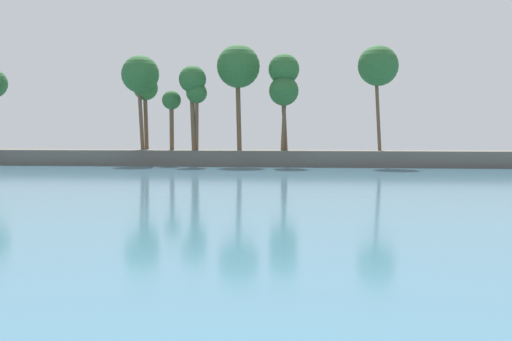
# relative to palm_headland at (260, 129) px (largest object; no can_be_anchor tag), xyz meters

# --- Properties ---
(sea) EXTENTS (220.00, 106.20, 0.06)m
(sea) POSITION_rel_palm_headland_xyz_m (4.02, -13.06, -4.12)
(sea) COLOR teal
(sea) RESTS_ON ground
(palm_headland) EXTENTS (94.01, 6.00, 13.71)m
(palm_headland) POSITION_rel_palm_headland_xyz_m (0.00, 0.00, 0.00)
(palm_headland) COLOR #605B54
(palm_headland) RESTS_ON ground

